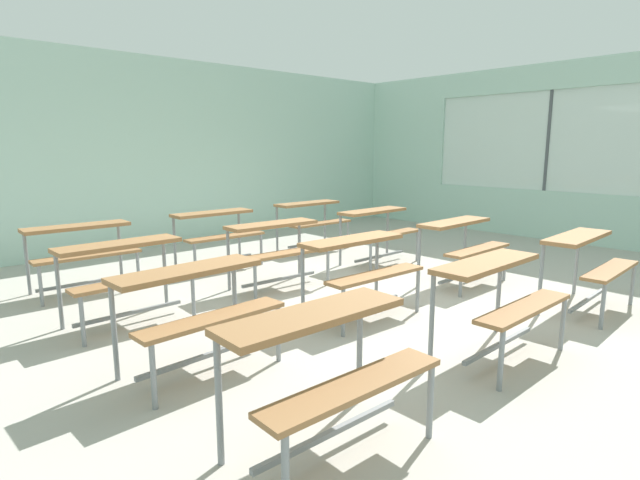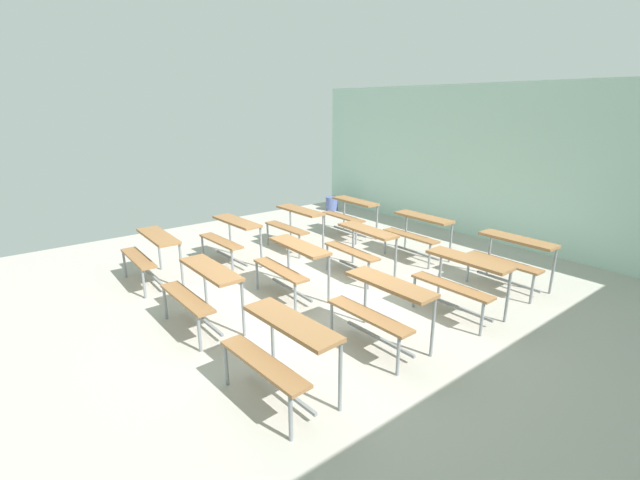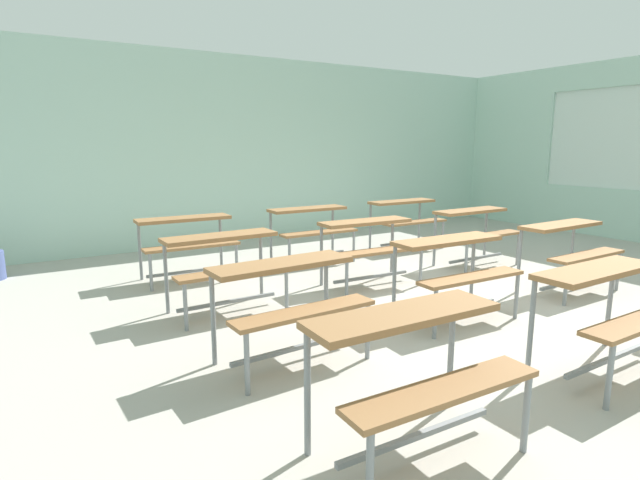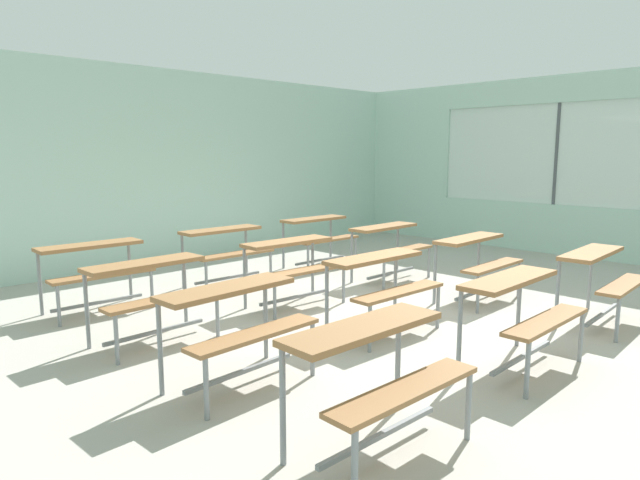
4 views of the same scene
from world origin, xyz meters
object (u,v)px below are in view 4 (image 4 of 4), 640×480
at_px(desk_bench_r1c0, 237,312).
at_px(desk_bench_r1c2, 477,253).
at_px(desk_bench_r0c2, 602,270).
at_px(desk_bench_r2c1, 294,257).
at_px(desk_bench_r0c1, 521,301).
at_px(desk_bench_r3c0, 95,261).
at_px(desk_bench_r2c0, 151,282).
at_px(desk_bench_r1c1, 382,275).
at_px(desk_bench_r0c0, 377,359).
at_px(desk_bench_r2c2, 390,239).
at_px(desk_bench_r3c2, 319,230).
at_px(desk_bench_r3c1, 226,243).

distance_m(desk_bench_r1c0, desk_bench_r1c2, 3.46).
bearing_deg(desk_bench_r0c2, desk_bench_r2c1, 120.24).
bearing_deg(desk_bench_r0c1, desk_bench_r2c1, 90.60).
distance_m(desk_bench_r1c2, desk_bench_r3c0, 4.34).
height_order(desk_bench_r1c2, desk_bench_r2c0, same).
xyz_separation_m(desk_bench_r0c2, desk_bench_r1c1, (-1.79, 1.39, 0.00)).
bearing_deg(desk_bench_r0c0, desk_bench_r0c2, 1.11).
distance_m(desk_bench_r0c2, desk_bench_r1c2, 1.37).
height_order(desk_bench_r2c2, desk_bench_r3c0, same).
bearing_deg(desk_bench_r1c0, desk_bench_r0c1, -38.99).
xyz_separation_m(desk_bench_r2c1, desk_bench_r3c2, (1.73, 1.36, 0.00)).
bearing_deg(desk_bench_r1c0, desk_bench_r2c0, 87.20).
distance_m(desk_bench_r3c0, desk_bench_r3c1, 1.73).
distance_m(desk_bench_r1c2, desk_bench_r2c1, 2.16).
bearing_deg(desk_bench_r2c0, desk_bench_r0c2, -38.71).
xyz_separation_m(desk_bench_r2c0, desk_bench_r2c1, (1.75, 0.02, 0.00)).
xyz_separation_m(desk_bench_r1c0, desk_bench_r2c2, (3.55, 1.37, 0.00)).
relative_size(desk_bench_r1c1, desk_bench_r2c0, 1.00).
xyz_separation_m(desk_bench_r2c0, desk_bench_r3c0, (0.04, 1.36, 0.00)).
height_order(desk_bench_r1c2, desk_bench_r3c1, same).
xyz_separation_m(desk_bench_r0c0, desk_bench_r0c2, (3.50, -0.02, 0.00)).
bearing_deg(desk_bench_r0c0, desk_bench_r0c1, 1.43).
bearing_deg(desk_bench_r2c0, desk_bench_r2c1, -0.85).
bearing_deg(desk_bench_r3c1, desk_bench_r2c2, -35.99).
distance_m(desk_bench_r1c2, desk_bench_r2c0, 3.70).
distance_m(desk_bench_r0c2, desk_bench_r2c1, 3.22).
relative_size(desk_bench_r1c0, desk_bench_r3c2, 1.02).
height_order(desk_bench_r1c1, desk_bench_r2c2, same).
xyz_separation_m(desk_bench_r1c1, desk_bench_r2c2, (1.81, 1.34, 0.00)).
distance_m(desk_bench_r0c2, desk_bench_r1c0, 3.78).
relative_size(desk_bench_r1c2, desk_bench_r2c0, 1.00).
bearing_deg(desk_bench_r3c0, desk_bench_r2c1, -36.99).
relative_size(desk_bench_r0c2, desk_bench_r1c0, 1.00).
xyz_separation_m(desk_bench_r2c0, desk_bench_r2c2, (3.54, 0.05, 0.00)).
height_order(desk_bench_r0c1, desk_bench_r3c0, same).
bearing_deg(desk_bench_r3c0, desk_bench_r0c0, -89.25).
bearing_deg(desk_bench_r1c0, desk_bench_r3c0, 86.44).
relative_size(desk_bench_r0c0, desk_bench_r3c2, 1.01).
bearing_deg(desk_bench_r2c0, desk_bench_r2c2, -0.57).
bearing_deg(desk_bench_r3c2, desk_bench_r0c0, -129.90).
height_order(desk_bench_r0c0, desk_bench_r3c0, same).
height_order(desk_bench_r0c2, desk_bench_r3c2, same).
xyz_separation_m(desk_bench_r0c2, desk_bench_r3c1, (-1.74, 4.05, 0.00)).
relative_size(desk_bench_r2c0, desk_bench_r3c2, 1.01).
xyz_separation_m(desk_bench_r1c0, desk_bench_r1c2, (3.46, 0.01, 0.00)).
height_order(desk_bench_r1c1, desk_bench_r2c0, same).
xyz_separation_m(desk_bench_r0c0, desk_bench_r1c1, (1.72, 1.36, 0.00)).
bearing_deg(desk_bench_r1c1, desk_bench_r2c1, 90.83).
height_order(desk_bench_r0c0, desk_bench_r1c2, same).
bearing_deg(desk_bench_r0c0, desk_bench_r1c0, 92.35).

